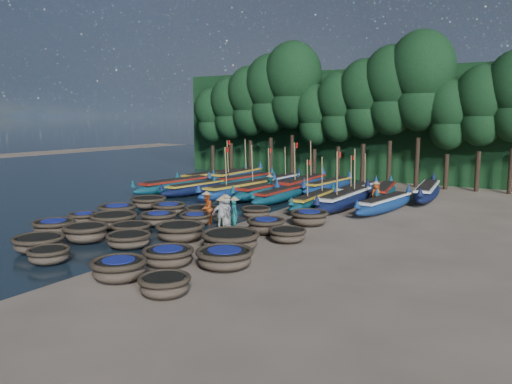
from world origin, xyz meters
The scene contains 62 objects.
ground centered at (0.00, 0.00, 0.00)m, with size 120.00×120.00×0.00m, color gray.
foliage_wall centered at (0.00, 23.50, 5.00)m, with size 40.00×3.00×10.00m, color black.
coracle_1 centered at (-4.04, -8.73, 0.40)m, with size 2.17×2.17×0.71m.
coracle_2 centered at (-2.21, -9.58, 0.36)m, with size 1.99×1.99×0.63m.
coracle_3 centered at (1.73, -9.63, 0.46)m, with size 2.37×2.37×0.79m.
coracle_4 centered at (4.14, -9.95, 0.40)m, with size 1.73×1.73×0.69m.
coracle_5 centered at (-6.18, -6.39, 0.43)m, with size 2.06×2.06×0.74m.
coracle_6 centered at (-3.67, -6.54, 0.47)m, with size 2.30×2.30×0.83m.
coracle_7 centered at (-1.28, -6.22, 0.38)m, with size 2.01×2.01×0.66m.
coracle_8 centered at (2.03, -7.37, 0.41)m, with size 2.01×2.01×0.71m.
coracle_9 centered at (4.07, -6.48, 0.43)m, with size 2.73×2.73×0.75m.
coracle_10 centered at (-6.89, -3.99, 0.37)m, with size 1.88×1.88×0.64m.
coracle_11 centered at (-4.78, -3.84, 0.45)m, with size 2.85×2.85×0.79m.
coracle_12 centered at (-2.67, -4.71, 0.38)m, with size 2.27×2.27×0.67m.
coracle_13 centered at (-0.15, -4.06, 0.47)m, with size 2.50×2.50×0.82m.
coracle_14 centered at (2.84, -4.30, 0.49)m, with size 3.15×3.15×0.85m.
coracle_15 centered at (-6.47, -2.01, 0.47)m, with size 2.19×2.19×0.81m.
coracle_16 centered at (-3.23, -2.15, 0.42)m, with size 2.20×2.20×0.72m.
coracle_17 centered at (-1.66, -1.06, 0.37)m, with size 1.95×1.95×0.65m.
coracle_18 centered at (2.53, -0.74, 0.44)m, with size 2.15×2.15×0.76m.
coracle_19 centered at (4.22, -1.66, 0.37)m, with size 2.12×2.12×0.64m.
coracle_20 centered at (-7.18, 1.25, 0.43)m, with size 2.23×2.23×0.75m.
coracle_21 centered at (-4.84, 0.46, 0.38)m, with size 2.12×2.12×0.67m.
coracle_22 centered at (-2.51, 0.65, 0.38)m, with size 2.34×2.34×0.67m.
coracle_23 centered at (0.09, 2.29, 0.37)m, with size 1.91×1.91×0.64m.
coracle_24 centered at (3.52, 2.12, 0.45)m, with size 2.46×2.46×0.77m.
long_boat_1 centered at (-10.10, 7.36, 0.57)m, with size 2.62×8.42×1.50m.
long_boat_2 centered at (-8.20, 7.47, 0.49)m, with size 2.14×7.27×1.29m.
long_boat_3 centered at (-4.68, 7.88, 0.59)m, with size 2.55×8.67×3.71m.
long_boat_4 centered at (-2.91, 8.87, 0.56)m, with size 2.20×8.36×1.48m.
long_boat_5 centered at (-1.34, 7.84, 0.50)m, with size 1.40×7.42×1.31m.
long_boat_6 centered at (1.56, 6.97, 0.51)m, with size 1.71×7.49×3.19m.
long_boat_7 centered at (3.33, 7.73, 0.59)m, with size 1.62×8.74×3.71m.
long_boat_8 centered at (5.80, 8.00, 0.51)m, with size 2.29×7.52×1.34m.
long_boat_9 centered at (-10.50, 12.70, 0.59)m, with size 2.60×8.78×1.56m.
long_boat_10 centered at (-9.27, 14.41, 0.60)m, with size 1.90×8.94×3.80m.
long_boat_11 centered at (-7.40, 12.84, 0.53)m, with size 2.21×7.91×1.40m.
long_boat_12 centered at (-4.75, 13.47, 0.53)m, with size 1.60×7.80×3.32m.
long_boat_13 centered at (-2.06, 12.61, 0.62)m, with size 1.95×9.13×3.88m.
long_boat_14 centered at (-0.32, 13.59, 0.52)m, with size 1.96×7.69×1.36m.
long_boat_15 centered at (2.37, 12.57, 0.49)m, with size 1.77×7.27×3.10m.
long_boat_16 centered at (4.27, 12.79, 0.52)m, with size 2.61×7.64×1.36m.
long_boat_17 centered at (6.94, 13.99, 0.58)m, with size 2.46×8.57×1.52m.
fisherman_0 centered at (-0.20, -0.22, 0.86)m, with size 0.89×0.92×1.80m.
fisherman_1 centered at (0.78, -0.92, 0.93)m, with size 0.72×0.69×1.86m.
fisherman_2 centered at (-1.39, -0.38, 0.89)m, with size 0.87×0.98×1.89m.
fisherman_3 centered at (-0.41, -0.09, 0.82)m, with size 1.16×1.01×1.76m.
fisherman_4 centered at (0.14, -1.19, 0.88)m, with size 0.94×0.97×1.83m.
fisherman_5 centered at (-2.77, 8.85, 0.84)m, with size 0.76×1.56×1.81m.
fisherman_6 centered at (4.72, 9.51, 0.85)m, with size 0.75×0.90×1.76m.
tree_0 centered at (-16.00, 20.00, 5.97)m, with size 3.68×3.68×8.68m.
tree_1 centered at (-13.70, 20.00, 6.65)m, with size 4.09×4.09×9.65m.
tree_2 centered at (-11.40, 20.00, 7.32)m, with size 4.51×4.51×10.63m.
tree_3 centered at (-9.10, 20.00, 8.00)m, with size 4.92×4.92×11.60m.
tree_4 centered at (-6.80, 20.00, 8.67)m, with size 5.34×5.34×12.58m.
tree_5 centered at (-4.50, 20.00, 5.97)m, with size 3.68×3.68×8.68m.
tree_6 centered at (-2.20, 20.00, 6.65)m, with size 4.09×4.09×9.65m.
tree_7 centered at (0.10, 20.00, 7.32)m, with size 4.51×4.51×10.63m.
tree_8 centered at (2.40, 20.00, 8.00)m, with size 4.92×4.92×11.60m.
tree_9 centered at (4.70, 20.00, 8.67)m, with size 5.34×5.34×12.58m.
tree_10 centered at (7.00, 20.00, 5.97)m, with size 3.68×3.68×8.68m.
tree_11 centered at (9.30, 20.00, 6.65)m, with size 4.09×4.09×9.65m.
Camera 1 is at (14.70, -21.54, 5.74)m, focal length 35.00 mm.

